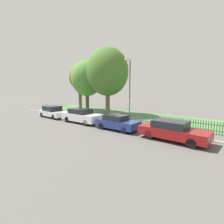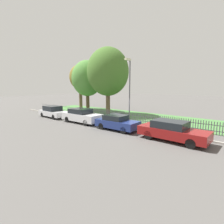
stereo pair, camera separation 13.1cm
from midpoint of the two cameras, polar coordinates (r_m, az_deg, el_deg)
ground_plane at (r=15.94m, az=5.09°, el=-5.04°), size 120.00×120.00×0.00m
kerb_stone at (r=16.01m, az=5.29°, el=-4.76°), size 37.41×0.20×0.12m
grass_strip at (r=20.78m, az=13.94°, el=-2.07°), size 37.41×6.82×0.01m
park_fence at (r=17.72m, az=9.25°, el=-2.04°), size 37.41×0.05×1.03m
parked_car_silver_hatchback at (r=22.00m, az=-18.45°, el=0.10°), size 4.07×1.78×1.38m
parked_car_black_saloon at (r=18.05m, az=-9.71°, el=-1.17°), size 4.46×1.85×1.44m
parked_car_navy_estate at (r=14.92m, az=1.85°, el=-3.39°), size 3.75×1.70×1.27m
parked_car_red_compact at (r=12.62m, az=19.27°, el=-5.79°), size 4.63×1.87×1.38m
covered_motorcycle at (r=18.24m, az=2.03°, el=-1.32°), size 1.96×0.82×0.98m
tree_nearest_kerb at (r=28.73m, az=-10.22°, el=11.04°), size 3.38×3.38×7.10m
tree_behind_motorcycle at (r=26.01m, az=-7.93°, el=10.79°), size 4.48×4.48×7.42m
tree_mid_park at (r=22.99m, az=-1.19°, el=12.95°), size 5.37×5.37×8.63m
street_lamp at (r=16.28m, az=5.84°, el=8.83°), size 0.20×0.79×6.15m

